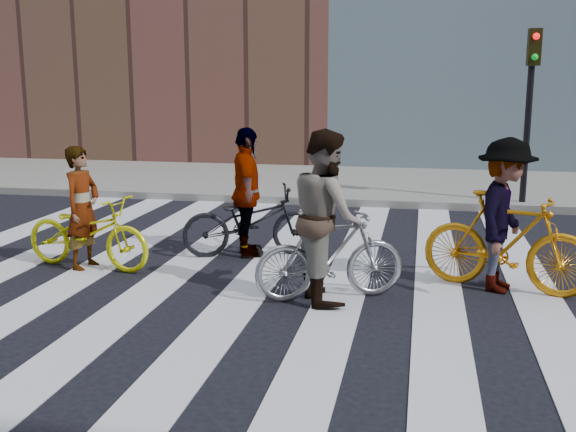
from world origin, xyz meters
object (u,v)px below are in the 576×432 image
(traffic_signal, at_px, (531,88))
(rider_rear, at_px, (247,193))
(bike_yellow_left, at_px, (87,232))
(rider_left, at_px, (82,208))
(bike_silver_mid, at_px, (330,255))
(rider_right, at_px, (504,215))
(bike_dark_rear, at_px, (251,221))
(bike_yellow_right, at_px, (507,242))
(rider_mid, at_px, (326,216))

(traffic_signal, xyz_separation_m, rider_rear, (-4.25, -4.27, -1.38))
(bike_yellow_left, height_order, rider_left, rider_left)
(rider_rear, bearing_deg, bike_silver_mid, -159.27)
(rider_left, xyz_separation_m, rider_right, (5.24, 0.08, 0.09))
(rider_rear, bearing_deg, bike_dark_rear, -109.27)
(bike_silver_mid, xyz_separation_m, bike_yellow_right, (1.97, 0.73, 0.07))
(rider_mid, bearing_deg, rider_left, 55.25)
(rider_mid, bearing_deg, bike_dark_rear, 14.33)
(bike_silver_mid, height_order, bike_dark_rear, bike_silver_mid)
(bike_yellow_left, relative_size, rider_mid, 0.95)
(bike_silver_mid, height_order, rider_rear, rider_rear)
(bike_yellow_left, height_order, rider_mid, rider_mid)
(rider_left, bearing_deg, bike_yellow_right, -79.99)
(traffic_signal, distance_m, rider_left, 8.27)
(bike_yellow_left, height_order, bike_silver_mid, bike_silver_mid)
(bike_yellow_right, xyz_separation_m, rider_right, (-0.05, 0.00, 0.31))
(bike_yellow_left, height_order, bike_dark_rear, bike_dark_rear)
(bike_yellow_left, distance_m, rider_right, 5.21)
(bike_yellow_left, bearing_deg, rider_right, -79.97)
(bike_yellow_left, bearing_deg, bike_yellow_right, -79.98)
(bike_silver_mid, bearing_deg, rider_left, 55.42)
(traffic_signal, height_order, rider_mid, traffic_signal)
(bike_dark_rear, xyz_separation_m, rider_mid, (1.29, -1.66, 0.46))
(traffic_signal, bearing_deg, rider_right, -100.24)
(traffic_signal, bearing_deg, bike_dark_rear, -134.55)
(bike_yellow_left, distance_m, rider_left, 0.33)
(bike_silver_mid, relative_size, bike_dark_rear, 0.91)
(rider_left, bearing_deg, rider_rear, -53.11)
(rider_mid, bearing_deg, bike_yellow_right, -93.81)
(rider_left, xyz_separation_m, rider_mid, (3.28, -0.65, 0.16))
(rider_left, xyz_separation_m, rider_rear, (1.93, 1.02, 0.10))
(bike_yellow_left, distance_m, rider_mid, 3.32)
(bike_yellow_right, xyz_separation_m, rider_left, (-5.29, -0.08, 0.22))
(bike_yellow_left, height_order, rider_rear, rider_rear)
(bike_yellow_right, distance_m, rider_rear, 3.51)
(traffic_signal, xyz_separation_m, rider_left, (-6.18, -5.29, -1.48))
(bike_yellow_right, xyz_separation_m, rider_mid, (-2.02, -0.73, 0.37))
(bike_dark_rear, bearing_deg, bike_silver_mid, -160.30)
(bike_dark_rear, relative_size, rider_right, 1.05)
(bike_yellow_right, bearing_deg, bike_dark_rear, 91.38)
(traffic_signal, distance_m, bike_dark_rear, 6.25)
(bike_silver_mid, bearing_deg, bike_yellow_left, 55.25)
(bike_yellow_right, bearing_deg, rider_right, 107.16)
(traffic_signal, bearing_deg, rider_mid, -116.12)
(bike_silver_mid, bearing_deg, bike_yellow_right, -93.35)
(bike_yellow_right, bearing_deg, rider_left, 108.02)
(bike_silver_mid, bearing_deg, traffic_signal, -49.31)
(bike_dark_rear, height_order, rider_right, rider_right)
(bike_yellow_right, height_order, rider_left, rider_left)
(traffic_signal, distance_m, bike_yellow_left, 8.30)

